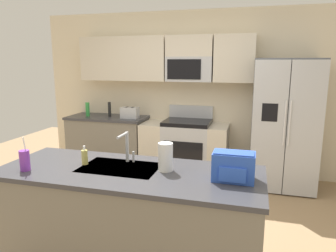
{
  "coord_description": "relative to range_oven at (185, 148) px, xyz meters",
  "views": [
    {
      "loc": [
        0.98,
        -2.93,
        1.8
      ],
      "look_at": [
        -0.01,
        0.6,
        1.05
      ],
      "focal_mm": 33.53,
      "sensor_mm": 36.0,
      "label": 1
    }
  ],
  "objects": [
    {
      "name": "drink_cup_purple",
      "position": [
        -0.8,
        -2.63,
        0.55
      ],
      "size": [
        0.08,
        0.08,
        0.29
      ],
      "color": "purple",
      "rests_on": "island_counter"
    },
    {
      "name": "toaster",
      "position": [
        -0.91,
        -0.05,
        0.55
      ],
      "size": [
        0.28,
        0.16,
        0.18
      ],
      "color": "#B7BABF",
      "rests_on": "back_counter"
    },
    {
      "name": "bottle_green",
      "position": [
        -1.67,
        -0.06,
        0.57
      ],
      "size": [
        0.07,
        0.07,
        0.23
      ],
      "primitive_type": "cylinder",
      "color": "green",
      "rests_on": "back_counter"
    },
    {
      "name": "paper_towel_roll",
      "position": [
        0.35,
        -2.31,
        0.58
      ],
      "size": [
        0.12,
        0.12,
        0.24
      ],
      "primitive_type": "cylinder",
      "color": "white",
      "rests_on": "island_counter"
    },
    {
      "name": "pepper_mill",
      "position": [
        -1.3,
        -0.0,
        0.58
      ],
      "size": [
        0.05,
        0.05,
        0.25
      ],
      "primitive_type": "cylinder",
      "color": "black",
      "rests_on": "back_counter"
    },
    {
      "name": "range_oven",
      "position": [
        0.0,
        0.0,
        0.0
      ],
      "size": [
        1.36,
        0.61,
        1.1
      ],
      "color": "#B7BABF",
      "rests_on": "ground"
    },
    {
      "name": "sink_faucet",
      "position": [
        -0.06,
        -2.2,
        0.62
      ],
      "size": [
        0.09,
        0.21,
        0.28
      ],
      "color": "#B7BABF",
      "rests_on": "island_counter"
    },
    {
      "name": "refrigerator",
      "position": [
        1.46,
        -0.07,
        0.48
      ],
      "size": [
        0.9,
        0.76,
        1.85
      ],
      "color": "#4C4F54",
      "rests_on": "ground"
    },
    {
      "name": "backpack",
      "position": [
        0.91,
        -2.38,
        0.57
      ],
      "size": [
        0.32,
        0.22,
        0.23
      ],
      "color": "blue",
      "rests_on": "island_counter"
    },
    {
      "name": "kitchen_wall_unit",
      "position": [
        -0.08,
        0.28,
        1.03
      ],
      "size": [
        5.2,
        0.43,
        2.6
      ],
      "color": "beige",
      "rests_on": "ground"
    },
    {
      "name": "back_counter",
      "position": [
        -1.34,
        -0.0,
        0.01
      ],
      "size": [
        1.31,
        0.63,
        0.9
      ],
      "color": "slate",
      "rests_on": "ground"
    },
    {
      "name": "island_counter",
      "position": [
        0.04,
        -2.39,
        0.01
      ],
      "size": [
        2.26,
        0.87,
        0.9
      ],
      "color": "slate",
      "rests_on": "ground"
    },
    {
      "name": "soap_dispenser",
      "position": [
        -0.4,
        -2.35,
        0.53
      ],
      "size": [
        0.06,
        0.06,
        0.17
      ],
      "color": "#D8CC66",
      "rests_on": "island_counter"
    },
    {
      "name": "ground_plane",
      "position": [
        0.07,
        -1.8,
        -0.44
      ],
      "size": [
        9.0,
        9.0,
        0.0
      ],
      "primitive_type": "plane",
      "color": "#997A56",
      "rests_on": "ground"
    }
  ]
}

